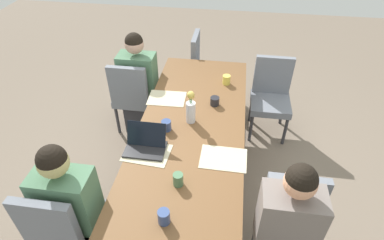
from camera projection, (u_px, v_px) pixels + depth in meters
The scene contains 20 objects.
ground_plane at pixel (192, 180), 3.23m from camera, with size 10.00×10.00×0.00m, color #756656.
dining_table at pixel (192, 130), 2.81m from camera, with size 2.40×0.92×0.74m.
chair_near_left_near at pixel (133, 94), 3.57m from camera, with size 0.44×0.44×0.90m.
person_near_left_near at pixel (140, 89), 3.60m from camera, with size 0.36×0.40×1.19m.
chair_near_left_mid at pixel (62, 225), 2.26m from camera, with size 0.44×0.44×0.90m.
person_near_left_mid at pixel (74, 215), 2.29m from camera, with size 0.36×0.40×1.19m.
chair_far_left_far at pixel (291, 228), 2.23m from camera, with size 0.44×0.44×0.90m.
person_far_left_far at pixel (283, 234), 2.17m from camera, with size 0.36×0.40×1.19m.
chair_far_right_near at pixel (271, 94), 3.57m from camera, with size 0.44×0.44×0.90m.
chair_head_left_right_mid at pixel (204, 65), 4.09m from camera, with size 0.44×0.44×0.90m.
flower_vase at pixel (191, 108), 2.71m from camera, with size 0.08×0.08×0.32m.
placemat_near_left_near at pixel (167, 98), 3.08m from camera, with size 0.36×0.26×0.00m, color beige.
placemat_near_left_mid at pixel (147, 153), 2.49m from camera, with size 0.36×0.26×0.00m, color beige.
placemat_far_left_far at pixel (223, 158), 2.44m from camera, with size 0.36×0.26×0.00m, color beige.
laptop_near_left_mid at pixel (146, 145), 2.50m from camera, with size 0.22×0.32×0.20m.
coffee_mug_near_left at pixel (215, 101), 2.98m from camera, with size 0.09×0.09×0.08m, color #232328.
coffee_mug_near_right at pixel (226, 80), 3.26m from camera, with size 0.08×0.08×0.10m, color #DBC64C.
coffee_mug_centre_left at pixel (164, 217), 1.98m from camera, with size 0.08×0.08×0.10m, color #33477A.
coffee_mug_centre_right at pixel (166, 125), 2.69m from camera, with size 0.08×0.08×0.09m, color #33477A.
coffee_mug_far_left at pixel (178, 179), 2.21m from camera, with size 0.07×0.07×0.10m, color #47704C.
Camera 1 is at (2.11, 0.31, 2.50)m, focal length 29.46 mm.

